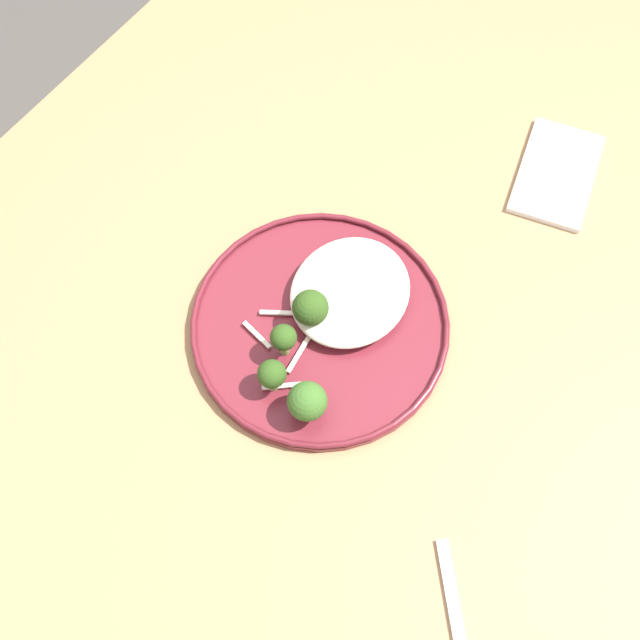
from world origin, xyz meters
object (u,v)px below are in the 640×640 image
at_px(seared_scallop_left_edge, 332,304).
at_px(folded_napkin, 557,173).
at_px(broccoli_floret_small_sprig, 283,338).
at_px(broccoli_floret_beside_noodles, 272,375).
at_px(broccoli_floret_front_edge, 307,402).
at_px(seared_scallop_center_golden, 320,279).
at_px(seared_scallop_tiny_bay, 373,303).
at_px(seared_scallop_large_seared, 306,306).
at_px(dinner_plate, 320,324).
at_px(seared_scallop_half_hidden, 372,270).
at_px(seared_scallop_tilted_round, 343,290).
at_px(broccoli_floret_tall_stalk, 310,308).
at_px(seared_scallop_right_edge, 362,330).

distance_m(seared_scallop_left_edge, folded_napkin, 0.34).
height_order(broccoli_floret_small_sprig, broccoli_floret_beside_noodles, broccoli_floret_small_sprig).
bearing_deg(broccoli_floret_front_edge, folded_napkin, -10.13).
bearing_deg(broccoli_floret_front_edge, broccoli_floret_small_sprig, 54.67).
height_order(seared_scallop_center_golden, seared_scallop_tiny_bay, seared_scallop_center_golden).
relative_size(seared_scallop_large_seared, broccoli_floret_front_edge, 0.44).
distance_m(dinner_plate, seared_scallop_half_hidden, 0.09).
relative_size(seared_scallop_tilted_round, broccoli_floret_tall_stalk, 0.55).
relative_size(seared_scallop_tilted_round, broccoli_floret_front_edge, 0.54).
bearing_deg(seared_scallop_right_edge, dinner_plate, 109.22).
height_order(seared_scallop_large_seared, broccoli_floret_front_edge, broccoli_floret_front_edge).
distance_m(dinner_plate, broccoli_floret_front_edge, 0.11).
bearing_deg(broccoli_floret_front_edge, seared_scallop_tilted_round, 18.67).
xyz_separation_m(seared_scallop_right_edge, broccoli_floret_small_sprig, (-0.07, 0.06, 0.03)).
bearing_deg(seared_scallop_center_golden, seared_scallop_right_edge, -109.62).
bearing_deg(broccoli_floret_small_sprig, folded_napkin, -19.45).
distance_m(seared_scallop_left_edge, broccoli_floret_tall_stalk, 0.04).
distance_m(seared_scallop_center_golden, seared_scallop_half_hidden, 0.06).
distance_m(seared_scallop_tilted_round, broccoli_floret_beside_noodles, 0.14).
bearing_deg(seared_scallop_right_edge, seared_scallop_tiny_bay, 12.69).
bearing_deg(dinner_plate, seared_scallop_tiny_bay, -35.79).
relative_size(dinner_plate, seared_scallop_right_edge, 11.40).
bearing_deg(seared_scallop_center_golden, broccoli_floret_front_edge, -150.60).
relative_size(seared_scallop_tilted_round, seared_scallop_right_edge, 1.15).
relative_size(seared_scallop_large_seared, seared_scallop_tiny_bay, 0.99).
xyz_separation_m(seared_scallop_right_edge, broccoli_floret_beside_noodles, (-0.10, 0.05, 0.02)).
height_order(broccoli_floret_beside_noodles, folded_napkin, broccoli_floret_beside_noodles).
height_order(broccoli_floret_tall_stalk, broccoli_floret_front_edge, same).
height_order(seared_scallop_left_edge, seared_scallop_large_seared, seared_scallop_large_seared).
bearing_deg(seared_scallop_tiny_bay, seared_scallop_right_edge, -167.31).
xyz_separation_m(seared_scallop_tiny_bay, seared_scallop_right_edge, (-0.04, -0.01, 0.00)).
relative_size(seared_scallop_large_seared, seared_scallop_half_hidden, 0.94).
bearing_deg(seared_scallop_large_seared, seared_scallop_tiny_bay, -52.57).
distance_m(seared_scallop_center_golden, folded_napkin, 0.34).
distance_m(seared_scallop_left_edge, seared_scallop_right_edge, 0.05).
bearing_deg(seared_scallop_left_edge, dinner_plate, -178.52).
relative_size(dinner_plate, broccoli_floret_beside_noodles, 5.99).
height_order(seared_scallop_center_golden, folded_napkin, seared_scallop_center_golden).
bearing_deg(broccoli_floret_tall_stalk, broccoli_floret_beside_noodles, -173.02).
distance_m(seared_scallop_left_edge, seared_scallop_tiny_bay, 0.05).
distance_m(seared_scallop_tilted_round, broccoli_floret_tall_stalk, 0.05).
bearing_deg(broccoli_floret_small_sprig, seared_scallop_large_seared, 10.06).
relative_size(seared_scallop_half_hidden, seared_scallop_right_edge, 0.98).
bearing_deg(folded_napkin, broccoli_floret_small_sprig, 160.55).
relative_size(seared_scallop_right_edge, broccoli_floret_small_sprig, 0.49).
bearing_deg(broccoli_floret_tall_stalk, seared_scallop_half_hidden, -15.55).
xyz_separation_m(seared_scallop_left_edge, seared_scallop_large_seared, (-0.02, 0.02, 0.00)).
bearing_deg(seared_scallop_left_edge, seared_scallop_right_edge, -100.72).
relative_size(seared_scallop_center_golden, seared_scallop_large_seared, 1.16).
xyz_separation_m(broccoli_floret_small_sprig, folded_napkin, (0.39, -0.14, -0.04)).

